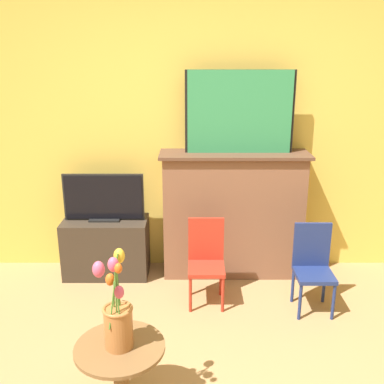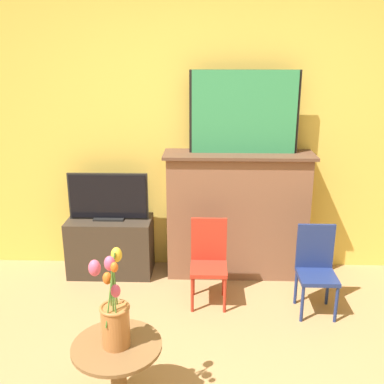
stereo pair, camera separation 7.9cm
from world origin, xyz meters
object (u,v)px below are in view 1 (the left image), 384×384
object	(u,v)px
chair_blue	(315,264)
vase_tulips	(119,316)
painting	(241,112)
chair_red	(208,258)
tv_monitor	(105,198)

from	to	relation	value
chair_blue	vase_tulips	bearing A→B (deg)	-139.69
painting	chair_red	world-z (taller)	painting
chair_blue	tv_monitor	bearing A→B (deg)	161.73
painting	chair_red	bearing A→B (deg)	-119.64
painting	chair_blue	bearing A→B (deg)	-48.11
tv_monitor	chair_red	size ratio (longest dim) A/B	1.02
painting	chair_red	xyz separation A→B (m)	(-0.27, -0.48, -1.05)
painting	vase_tulips	size ratio (longest dim) A/B	1.63
chair_red	vase_tulips	size ratio (longest dim) A/B	1.22
painting	chair_blue	distance (m)	1.31
tv_monitor	chair_red	xyz separation A→B (m)	(0.86, -0.44, -0.34)
tv_monitor	vase_tulips	distance (m)	1.68
painting	chair_red	size ratio (longest dim) A/B	1.33
chair_red	tv_monitor	bearing A→B (deg)	152.65
chair_red	vase_tulips	world-z (taller)	vase_tulips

